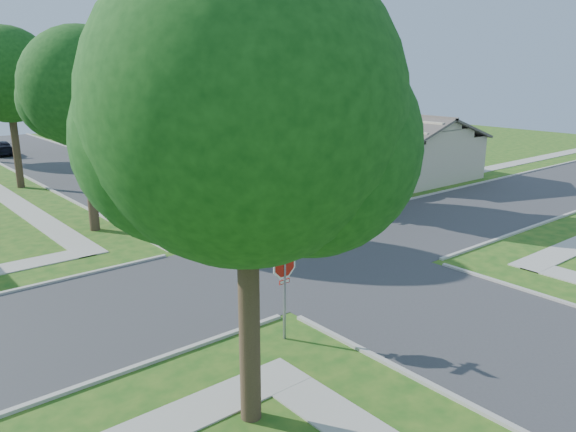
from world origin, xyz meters
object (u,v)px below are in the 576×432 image
at_px(tree_sw_corner, 248,121).
at_px(tree_e_near, 259,97).
at_px(tree_w_near, 84,93).
at_px(car_curb_west, 1,148).
at_px(car_driveway, 389,181).
at_px(tree_e_mid, 155,81).
at_px(tree_e_far, 86,81).
at_px(house_ne_far, 229,128).
at_px(car_curb_east, 117,156).
at_px(stop_sign_sw, 284,269).
at_px(house_ne_near, 371,150).
at_px(tree_w_mid, 9,79).
at_px(stop_sign_ne, 312,175).
at_px(tree_ne_corner, 344,101).

bearing_deg(tree_sw_corner, tree_e_near, 52.70).
distance_m(tree_w_near, car_curb_west, 27.48).
bearing_deg(tree_w_near, tree_sw_corner, -99.90).
bearing_deg(car_driveway, tree_e_mid, 13.49).
bearing_deg(tree_e_near, tree_e_far, 90.00).
relative_size(tree_w_near, house_ne_far, 0.66).
bearing_deg(tree_e_far, tree_w_near, -110.60).
xyz_separation_m(tree_w_near, tree_sw_corner, (-2.79, -16.00, 0.15)).
bearing_deg(car_curb_east, tree_e_near, -87.02).
distance_m(tree_e_mid, tree_e_far, 13.00).
relative_size(stop_sign_sw, car_curb_east, 0.81).
bearing_deg(house_ne_near, car_curb_west, 126.41).
bearing_deg(car_curb_east, tree_w_mid, -155.48).
distance_m(tree_e_far, car_curb_east, 10.58).
distance_m(tree_e_near, tree_sw_corner, 20.12).
distance_m(tree_w_near, car_driveway, 17.37).
distance_m(tree_e_mid, car_curb_west, 17.37).
distance_m(tree_sw_corner, car_curb_east, 34.19).
xyz_separation_m(tree_w_near, house_ne_far, (20.64, 19.99, -4.60)).
bearing_deg(tree_e_far, house_ne_near, -63.97).
height_order(house_ne_near, house_ne_far, same).
xyz_separation_m(house_ne_far, car_curb_east, (-12.79, -3.98, -0.89)).
relative_size(stop_sign_sw, car_curb_west, 0.74).
height_order(stop_sign_sw, house_ne_near, house_ne_near).
height_order(stop_sign_sw, tree_w_mid, tree_w_mid).
bearing_deg(stop_sign_ne, tree_e_far, 89.90).
bearing_deg(tree_e_near, stop_sign_sw, -124.59).
bearing_deg(tree_w_near, house_ne_near, 5.51).
height_order(tree_e_near, tree_e_far, tree_e_far).
bearing_deg(car_curb_west, tree_ne_corner, 109.53).
height_order(tree_w_near, car_driveway, tree_w_near).
bearing_deg(car_curb_east, car_curb_west, 114.49).
xyz_separation_m(stop_sign_ne, car_driveway, (6.80, 0.80, -1.28)).
bearing_deg(car_driveway, tree_e_far, 3.31).
height_order(tree_e_mid, tree_sw_corner, tree_sw_corner).
xyz_separation_m(house_ne_near, car_curb_west, (-18.31, 24.82, -0.93)).
relative_size(tree_w_near, car_driveway, 1.97).
relative_size(tree_e_mid, tree_ne_corner, 1.06).
distance_m(tree_w_mid, house_ne_near, 23.46).
height_order(stop_sign_sw, car_curb_west, stop_sign_sw).
relative_size(stop_sign_ne, tree_w_near, 0.33).
distance_m(tree_w_mid, car_curb_west, 16.12).
height_order(tree_e_far, tree_w_near, tree_w_near).
relative_size(tree_w_near, tree_w_mid, 0.94).
height_order(stop_sign_sw, car_driveway, stop_sign_sw).
relative_size(house_ne_far, car_curb_west, 3.37).
xyz_separation_m(tree_sw_corner, tree_ne_corner, (13.80, 11.20, -0.67)).
distance_m(stop_sign_ne, tree_w_mid, 19.31).
bearing_deg(tree_ne_corner, tree_w_near, 156.44).
height_order(house_ne_near, car_curb_east, house_ne_near).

